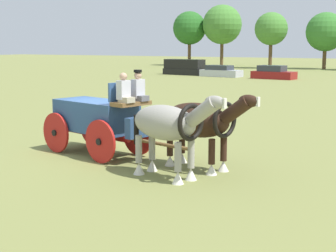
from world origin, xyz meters
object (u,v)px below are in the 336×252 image
at_px(parked_vehicle_b, 221,72).
at_px(show_wagon, 99,117).
at_px(draft_horse_near, 200,122).
at_px(parked_vehicle_c, 273,73).
at_px(parked_vehicle_a, 184,67).
at_px(draft_horse_off, 168,126).

bearing_deg(parked_vehicle_b, show_wagon, -72.90).
xyz_separation_m(draft_horse_near, parked_vehicle_b, (-15.10, 37.68, -0.82)).
bearing_deg(parked_vehicle_c, parked_vehicle_a, 170.22).
height_order(draft_horse_near, draft_horse_off, draft_horse_off).
height_order(draft_horse_off, parked_vehicle_c, draft_horse_off).
bearing_deg(draft_horse_near, parked_vehicle_a, 117.22).
distance_m(show_wagon, parked_vehicle_b, 39.16).
relative_size(draft_horse_near, parked_vehicle_a, 0.64).
xyz_separation_m(show_wagon, draft_horse_near, (3.59, -0.25, 0.15)).
bearing_deg(draft_horse_near, draft_horse_off, -104.15).
height_order(parked_vehicle_a, parked_vehicle_b, parked_vehicle_a).
distance_m(draft_horse_near, parked_vehicle_a, 43.54).
bearing_deg(show_wagon, parked_vehicle_b, 107.10).
bearing_deg(show_wagon, draft_horse_near, -4.01).
distance_m(draft_horse_near, parked_vehicle_b, 40.60).
relative_size(draft_horse_near, parked_vehicle_b, 0.69).
height_order(show_wagon, draft_horse_off, show_wagon).
distance_m(parked_vehicle_b, parked_vehicle_c, 5.98).
height_order(draft_horse_near, parked_vehicle_a, draft_horse_near).
xyz_separation_m(draft_horse_near, parked_vehicle_a, (-19.92, 38.71, -0.50)).
bearing_deg(draft_horse_off, parked_vehicle_b, 110.79).
relative_size(parked_vehicle_a, parked_vehicle_c, 1.12).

